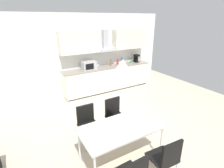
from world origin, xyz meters
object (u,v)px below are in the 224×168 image
(dining_table, at_px, (121,129))
(chair_far_left, at_px, (87,121))
(microwave, at_px, (89,65))
(chair_far_right, at_px, (115,113))
(chair_near_right, at_px, (166,157))
(bottle_blue, at_px, (122,61))
(coffee_maker, at_px, (136,58))
(bottle_brown, at_px, (111,63))
(bottle_red, at_px, (118,62))
(bottle_green, at_px, (131,61))
(pendant_lamp, at_px, (123,66))

(dining_table, distance_m, chair_far_left, 0.86)
(microwave, bearing_deg, chair_far_right, -100.16)
(chair_far_left, bearing_deg, chair_near_right, -66.73)
(bottle_blue, bearing_deg, coffee_maker, -3.00)
(bottle_brown, bearing_deg, bottle_red, 7.61)
(bottle_brown, relative_size, dining_table, 0.16)
(dining_table, bearing_deg, bottle_red, 58.86)
(dining_table, distance_m, chair_far_right, 0.86)
(dining_table, bearing_deg, microwave, 76.48)
(dining_table, bearing_deg, bottle_green, 51.26)
(bottle_blue, xyz_separation_m, pendant_lamp, (-2.17, -3.26, 0.84))
(bottle_red, bearing_deg, bottle_blue, 0.65)
(bottle_red, relative_size, dining_table, 0.14)
(coffee_maker, relative_size, dining_table, 0.20)
(bottle_brown, bearing_deg, dining_table, -117.13)
(microwave, relative_size, bottle_red, 2.32)
(chair_near_right, bearing_deg, bottle_blue, 65.57)
(microwave, height_order, bottle_green, microwave)
(bottle_green, bearing_deg, bottle_blue, 177.61)
(bottle_red, xyz_separation_m, chair_far_right, (-1.63, -2.48, -0.47))
(bottle_blue, height_order, dining_table, bottle_blue)
(microwave, distance_m, chair_near_right, 4.03)
(bottle_green, bearing_deg, bottle_brown, -178.38)
(bottle_brown, distance_m, chair_near_right, 4.23)
(dining_table, bearing_deg, bottle_brown, 62.87)
(microwave, distance_m, pendant_lamp, 3.39)
(bottle_brown, xyz_separation_m, chair_far_left, (-1.98, -2.43, -0.48))
(chair_near_right, bearing_deg, coffee_maker, 58.09)
(chair_far_left, distance_m, pendant_lamp, 1.58)
(chair_far_right, bearing_deg, bottle_blue, 53.55)
(coffee_maker, bearing_deg, dining_table, -131.23)
(bottle_red, height_order, chair_near_right, bottle_red)
(bottle_brown, height_order, pendant_lamp, pendant_lamp)
(bottle_brown, height_order, chair_far_right, bottle_brown)
(coffee_maker, bearing_deg, chair_near_right, -121.91)
(microwave, relative_size, bottle_blue, 1.92)
(coffee_maker, xyz_separation_m, bottle_blue, (-0.66, 0.03, -0.04))
(bottle_brown, bearing_deg, microwave, -178.97)
(bottle_green, distance_m, dining_table, 4.17)
(chair_near_right, relative_size, pendant_lamp, 2.72)
(dining_table, distance_m, pendant_lamp, 1.17)
(bottle_red, bearing_deg, dining_table, -121.14)
(coffee_maker, bearing_deg, pendant_lamp, -131.23)
(chair_far_right, bearing_deg, pendant_lamp, -113.30)
(chair_far_left, height_order, pendant_lamp, pendant_lamp)
(chair_far_left, bearing_deg, bottle_brown, 50.82)
(chair_near_right, bearing_deg, microwave, 83.75)
(chair_near_right, height_order, pendant_lamp, pendant_lamp)
(microwave, xyz_separation_m, pendant_lamp, (-0.77, -3.20, 0.81))
(bottle_brown, height_order, bottle_blue, bottle_blue)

